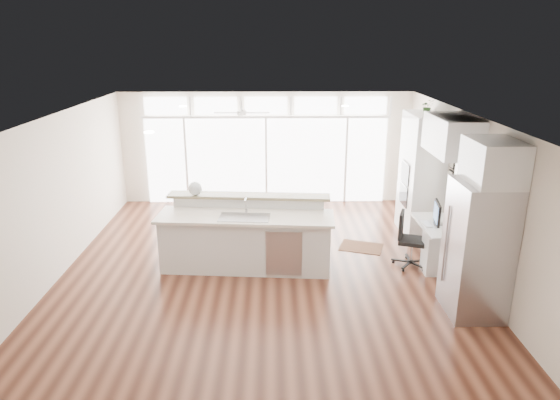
{
  "coord_description": "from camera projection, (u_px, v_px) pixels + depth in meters",
  "views": [
    {
      "loc": [
        0.16,
        -7.92,
        3.91
      ],
      "look_at": [
        0.28,
        0.6,
        1.13
      ],
      "focal_mm": 32.0,
      "sensor_mm": 36.0,
      "label": 1
    }
  ],
  "objects": [
    {
      "name": "floor",
      "position": [
        264.0,
        272.0,
        8.74
      ],
      "size": [
        7.0,
        8.0,
        0.02
      ],
      "primitive_type": "cube",
      "color": "#3F1E13",
      "rests_on": "ground"
    },
    {
      "name": "upper_cabinets",
      "position": [
        452.0,
        135.0,
        8.34
      ],
      "size": [
        0.64,
        1.3,
        0.64
      ],
      "primitive_type": "cube",
      "color": "silver",
      "rests_on": "wall_right"
    },
    {
      "name": "framed_photos",
      "position": [
        451.0,
        180.0,
        9.23
      ],
      "size": [
        0.06,
        0.22,
        0.8
      ],
      "primitive_type": "cube",
      "color": "black",
      "rests_on": "wall_right"
    },
    {
      "name": "office_chair",
      "position": [
        412.0,
        240.0,
        8.82
      ],
      "size": [
        0.65,
        0.62,
        0.99
      ],
      "primitive_type": "cube",
      "rotation": [
        0.0,
        0.0,
        -0.35
      ],
      "color": "black",
      "rests_on": "floor"
    },
    {
      "name": "recessed_lights",
      "position": [
        263.0,
        117.0,
        8.1
      ],
      "size": [
        3.4,
        3.0,
        0.02
      ],
      "primitive_type": "cube",
      "color": "white",
      "rests_on": "ceiling"
    },
    {
      "name": "glass_wall",
      "position": [
        266.0,
        161.0,
        12.16
      ],
      "size": [
        5.8,
        0.06,
        2.08
      ],
      "primitive_type": "cube",
      "color": "white",
      "rests_on": "wall_back"
    },
    {
      "name": "desk_window",
      "position": [
        464.0,
        181.0,
        8.6
      ],
      "size": [
        0.04,
        0.85,
        0.85
      ],
      "primitive_type": "cube",
      "color": "white",
      "rests_on": "wall_right"
    },
    {
      "name": "wall_back",
      "position": [
        266.0,
        148.0,
        12.13
      ],
      "size": [
        7.0,
        0.04,
        2.7
      ],
      "primitive_type": "cube",
      "color": "beige",
      "rests_on": "floor"
    },
    {
      "name": "desk_nook",
      "position": [
        438.0,
        244.0,
        8.95
      ],
      "size": [
        0.72,
        1.3,
        0.76
      ],
      "primitive_type": "cube",
      "color": "silver",
      "rests_on": "floor"
    },
    {
      "name": "transom_row",
      "position": [
        266.0,
        106.0,
        11.75
      ],
      "size": [
        5.9,
        0.06,
        0.4
      ],
      "primitive_type": "cube",
      "color": "white",
      "rests_on": "wall_back"
    },
    {
      "name": "fridge_cabinet",
      "position": [
        494.0,
        162.0,
        6.79
      ],
      "size": [
        0.64,
        0.9,
        0.6
      ],
      "primitive_type": "cube",
      "color": "silver",
      "rests_on": "wall_right"
    },
    {
      "name": "refrigerator",
      "position": [
        478.0,
        249.0,
        7.19
      ],
      "size": [
        0.76,
        0.9,
        2.0
      ],
      "primitive_type": "cube",
      "color": "#A2A2A6",
      "rests_on": "floor"
    },
    {
      "name": "fishbowl",
      "position": [
        195.0,
        188.0,
        8.93
      ],
      "size": [
        0.27,
        0.27,
        0.25
      ],
      "primitive_type": "sphere",
      "rotation": [
        0.0,
        0.0,
        0.09
      ],
      "color": "silver",
      "rests_on": "kitchen_island"
    },
    {
      "name": "ceiling_fan",
      "position": [
        242.0,
        108.0,
        10.63
      ],
      "size": [
        1.16,
        1.16,
        0.32
      ],
      "primitive_type": "cube",
      "color": "silver",
      "rests_on": "ceiling"
    },
    {
      "name": "keyboard",
      "position": [
        427.0,
        224.0,
        8.83
      ],
      "size": [
        0.13,
        0.33,
        0.02
      ],
      "primitive_type": "cube",
      "rotation": [
        0.0,
        0.0,
        0.03
      ],
      "color": "white",
      "rests_on": "desk_nook"
    },
    {
      "name": "wall_right",
      "position": [
        472.0,
        198.0,
        8.37
      ],
      "size": [
        0.04,
        8.0,
        2.7
      ],
      "primitive_type": "cube",
      "color": "beige",
      "rests_on": "floor"
    },
    {
      "name": "kitchen_island",
      "position": [
        246.0,
        236.0,
        8.72
      ],
      "size": [
        3.13,
        1.39,
        1.21
      ],
      "primitive_type": "cube",
      "rotation": [
        0.0,
        0.0,
        -0.08
      ],
      "color": "silver",
      "rests_on": "floor"
    },
    {
      "name": "ceiling",
      "position": [
        263.0,
        118.0,
        7.9
      ],
      "size": [
        7.0,
        8.0,
        0.02
      ],
      "primitive_type": "cube",
      "color": "white",
      "rests_on": "wall_back"
    },
    {
      "name": "monitor",
      "position": [
        437.0,
        213.0,
        8.77
      ],
      "size": [
        0.17,
        0.52,
        0.43
      ],
      "primitive_type": "cube",
      "rotation": [
        0.0,
        0.0,
        -0.16
      ],
      "color": "black",
      "rests_on": "desk_nook"
    },
    {
      "name": "potted_plant",
      "position": [
        427.0,
        108.0,
        9.69
      ],
      "size": [
        0.27,
        0.29,
        0.21
      ],
      "primitive_type": "imported",
      "rotation": [
        0.0,
        0.0,
        0.1
      ],
      "color": "#2C5B27",
      "rests_on": "oven_cabinet"
    },
    {
      "name": "wall_left",
      "position": [
        53.0,
        200.0,
        8.27
      ],
      "size": [
        0.04,
        8.0,
        2.7
      ],
      "primitive_type": "cube",
      "color": "beige",
      "rests_on": "floor"
    },
    {
      "name": "rug",
      "position": [
        361.0,
        247.0,
        9.76
      ],
      "size": [
        0.95,
        0.81,
        0.01
      ],
      "primitive_type": "cube",
      "rotation": [
        0.0,
        0.0,
        -0.33
      ],
      "color": "#321A10",
      "rests_on": "floor"
    },
    {
      "name": "oven_cabinet",
      "position": [
        421.0,
        175.0,
        10.11
      ],
      "size": [
        0.64,
        1.2,
        2.5
      ],
      "primitive_type": "cube",
      "color": "silver",
      "rests_on": "floor"
    },
    {
      "name": "wall_front",
      "position": [
        256.0,
        334.0,
        4.52
      ],
      "size": [
        7.0,
        0.04,
        2.7
      ],
      "primitive_type": "cube",
      "color": "beige",
      "rests_on": "floor"
    }
  ]
}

